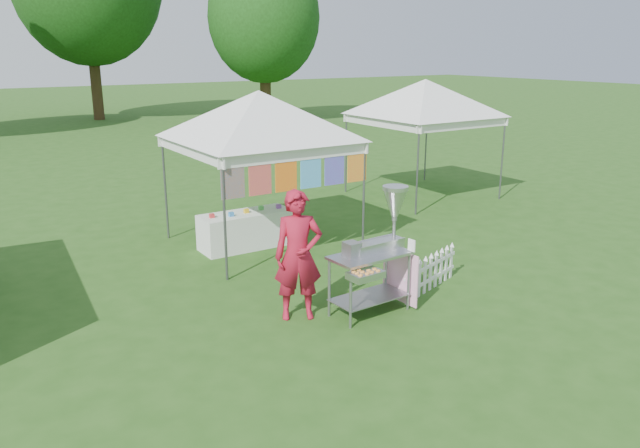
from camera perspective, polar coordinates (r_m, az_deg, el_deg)
ground at (r=9.66m, az=4.55°, el=-7.16°), size 120.00×120.00×0.00m
canopy_main at (r=11.87m, az=-5.63°, el=12.01°), size 4.24×4.24×3.45m
canopy_right at (r=16.28m, az=9.64°, el=12.91°), size 4.24×4.24×3.45m
tree_right at (r=32.91m, az=-5.16°, el=18.26°), size 5.60×5.60×8.42m
donut_cart at (r=9.04m, az=5.60°, el=-1.52°), size 1.31×0.96×1.84m
vendor at (r=8.80m, az=-2.00°, el=-2.89°), size 0.81×0.69×1.88m
picket_fence at (r=10.15m, az=10.06°, el=-4.46°), size 1.54×0.55×0.56m
display_table at (r=12.20m, az=-6.76°, el=-0.54°), size 1.80×0.70×0.69m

